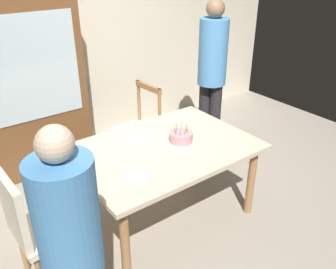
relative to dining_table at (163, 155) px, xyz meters
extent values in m
plane|color=#9E9384|center=(0.00, 0.00, -0.65)|extent=(6.40, 6.40, 0.00)
cube|color=beige|center=(0.00, 1.85, 0.65)|extent=(6.40, 0.10, 2.60)
cube|color=beige|center=(0.00, 0.00, 0.06)|extent=(1.53, 1.08, 0.04)
cylinder|color=#9E7042|center=(-0.67, -0.44, -0.31)|extent=(0.07, 0.07, 0.70)
cylinder|color=#9E7042|center=(0.67, -0.44, -0.31)|extent=(0.07, 0.07, 0.70)
cylinder|color=#9E7042|center=(-0.67, 0.44, -0.31)|extent=(0.07, 0.07, 0.70)
cylinder|color=#9E7042|center=(0.67, 0.44, -0.31)|extent=(0.07, 0.07, 0.70)
cylinder|color=silver|center=(0.16, -0.04, 0.09)|extent=(0.28, 0.28, 0.01)
cylinder|color=#D18C93|center=(0.16, -0.04, 0.14)|extent=(0.20, 0.20, 0.09)
cylinder|color=#E54C4C|center=(0.22, -0.04, 0.21)|extent=(0.01, 0.01, 0.05)
sphere|color=#FFC64C|center=(0.22, -0.04, 0.24)|extent=(0.01, 0.01, 0.01)
cylinder|color=#D872CC|center=(0.20, 0.01, 0.21)|extent=(0.01, 0.01, 0.05)
sphere|color=#FFC64C|center=(0.20, 0.01, 0.24)|extent=(0.01, 0.01, 0.01)
cylinder|color=#E54C4C|center=(0.16, 0.02, 0.21)|extent=(0.01, 0.01, 0.05)
sphere|color=#FFC64C|center=(0.16, 0.02, 0.24)|extent=(0.01, 0.01, 0.01)
cylinder|color=#F2994C|center=(0.12, 0.00, 0.21)|extent=(0.01, 0.01, 0.05)
sphere|color=#FFC64C|center=(0.12, 0.00, 0.24)|extent=(0.01, 0.01, 0.01)
cylinder|color=#4C7FE5|center=(0.11, -0.04, 0.21)|extent=(0.01, 0.01, 0.05)
sphere|color=#FFC64C|center=(0.11, -0.04, 0.24)|extent=(0.01, 0.01, 0.01)
cylinder|color=#4C7FE5|center=(0.12, -0.07, 0.21)|extent=(0.01, 0.01, 0.05)
sphere|color=#FFC64C|center=(0.12, -0.07, 0.24)|extent=(0.01, 0.01, 0.01)
cylinder|color=#66CC72|center=(0.17, -0.09, 0.21)|extent=(0.01, 0.01, 0.05)
sphere|color=#FFC64C|center=(0.17, -0.09, 0.24)|extent=(0.01, 0.01, 0.01)
cylinder|color=#F2994C|center=(0.20, -0.08, 0.21)|extent=(0.01, 0.01, 0.05)
sphere|color=#FFC64C|center=(0.20, -0.08, 0.24)|extent=(0.01, 0.01, 0.01)
cylinder|color=silver|center=(-0.42, -0.24, 0.09)|extent=(0.22, 0.22, 0.01)
cylinder|color=silver|center=(-0.08, 0.24, 0.09)|extent=(0.22, 0.22, 0.01)
cube|color=silver|center=(-0.58, -0.25, 0.09)|extent=(0.18, 0.04, 0.01)
cube|color=silver|center=(-0.24, 0.24, 0.09)|extent=(0.18, 0.02, 0.01)
cube|color=beige|center=(0.25, 0.86, -0.20)|extent=(0.47, 0.47, 0.05)
cylinder|color=#9E7042|center=(0.07, 1.02, -0.44)|extent=(0.04, 0.04, 0.42)
cylinder|color=#9E7042|center=(0.09, 0.68, -0.44)|extent=(0.04, 0.04, 0.42)
cylinder|color=#9E7042|center=(0.40, 1.05, -0.44)|extent=(0.04, 0.04, 0.42)
cylinder|color=#9E7042|center=(0.43, 0.71, -0.44)|extent=(0.04, 0.04, 0.42)
cylinder|color=#9E7042|center=(0.43, 1.06, 0.05)|extent=(0.04, 0.04, 0.50)
cylinder|color=#9E7042|center=(0.46, 0.70, 0.05)|extent=(0.04, 0.04, 0.50)
cube|color=#9E7042|center=(0.45, 0.88, 0.27)|extent=(0.07, 0.40, 0.06)
cube|color=beige|center=(-1.07, -0.06, -0.20)|extent=(0.46, 0.46, 0.05)
cylinder|color=#9E7042|center=(-0.89, -0.22, -0.44)|extent=(0.04, 0.04, 0.42)
cylinder|color=#9E7042|center=(-0.90, 0.12, -0.44)|extent=(0.04, 0.04, 0.42)
cylinder|color=#9E7042|center=(-1.24, 0.10, -0.44)|extent=(0.04, 0.04, 0.42)
cube|color=beige|center=(-1.27, -0.07, 0.05)|extent=(0.07, 0.40, 0.50)
cylinder|color=#4C8CC6|center=(-1.15, -0.78, 0.43)|extent=(0.32, 0.32, 0.63)
sphere|color=beige|center=(-1.15, -0.78, 0.83)|extent=(0.17, 0.17, 0.17)
cylinder|color=#262328|center=(1.15, 0.74, -0.22)|extent=(0.14, 0.14, 0.86)
cylinder|color=#262328|center=(1.21, 0.63, -0.22)|extent=(0.14, 0.14, 0.86)
cylinder|color=#4C8CC6|center=(1.18, 0.68, 0.57)|extent=(0.32, 0.32, 0.72)
sphere|color=#8C664C|center=(1.18, 0.68, 1.03)|extent=(0.20, 0.20, 0.20)
cube|color=brown|center=(-0.60, 1.56, 0.30)|extent=(1.10, 0.44, 1.90)
cube|color=silver|center=(-0.60, 1.34, 0.55)|extent=(0.94, 0.01, 1.04)
camera|label=1|loc=(-1.58, -2.16, 1.58)|focal=38.50mm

